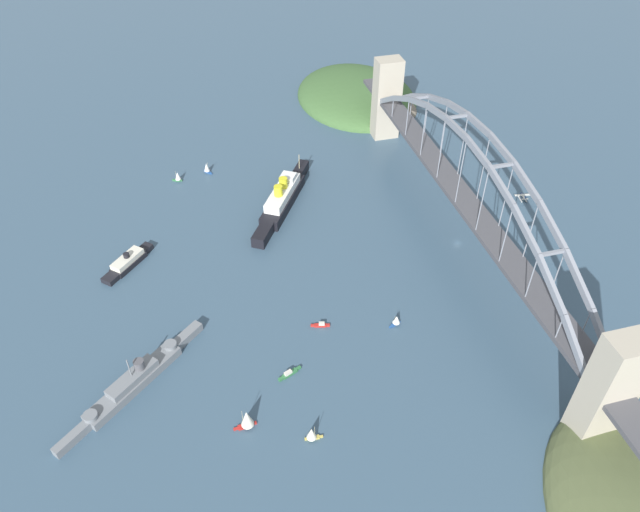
% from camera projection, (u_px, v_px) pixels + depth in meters
% --- Properties ---
extents(ground_plane, '(1400.00, 1400.00, 0.00)m').
position_uv_depth(ground_plane, '(458.00, 243.00, 332.33)').
color(ground_plane, '#385166').
extents(harbor_arch_bridge, '(309.03, 17.37, 68.86)m').
position_uv_depth(harbor_arch_bridge, '(466.00, 199.00, 312.45)').
color(harbor_arch_bridge, '#ADA38E').
rests_on(harbor_arch_bridge, ground).
extents(headland_east_shore, '(114.81, 91.06, 27.88)m').
position_uv_depth(headland_east_shore, '(358.00, 98.00, 466.57)').
color(headland_east_shore, '#3D6033').
rests_on(headland_east_shore, ground).
extents(ocean_liner, '(76.37, 50.32, 18.16)m').
position_uv_depth(ocean_liner, '(283.00, 198.00, 355.37)').
color(ocean_liner, black).
rests_on(ocean_liner, ground).
extents(naval_cruiser, '(57.31, 64.80, 17.70)m').
position_uv_depth(naval_cruiser, '(135.00, 381.00, 256.97)').
color(naval_cruiser, slate).
rests_on(naval_cruiser, ground).
extents(harbor_ferry_steamer, '(29.65, 27.94, 8.21)m').
position_uv_depth(harbor_ferry_steamer, '(128.00, 262.00, 316.38)').
color(harbor_ferry_steamer, black).
rests_on(harbor_ferry_steamer, ground).
extents(seaplane_taxiing_near_bridge, '(7.18, 10.43, 4.51)m').
position_uv_depth(seaplane_taxiing_near_bridge, '(523.00, 197.00, 362.56)').
color(seaplane_taxiing_near_bridge, '#B7B7B2').
rests_on(seaplane_taxiing_near_bridge, ground).
extents(small_boat_0, '(5.80, 9.80, 11.09)m').
position_uv_depth(small_boat_0, '(247.00, 418.00, 240.39)').
color(small_boat_0, '#B2231E').
rests_on(small_boat_0, ground).
extents(small_boat_1, '(4.58, 6.34, 7.44)m').
position_uv_depth(small_boat_1, '(178.00, 176.00, 376.66)').
color(small_boat_1, '#2D6B3D').
rests_on(small_boat_1, ground).
extents(small_boat_2, '(5.98, 11.45, 2.55)m').
position_uv_depth(small_boat_2, '(289.00, 373.00, 262.72)').
color(small_boat_2, '#2D6B3D').
rests_on(small_boat_2, ground).
extents(small_boat_3, '(6.03, 5.58, 7.72)m').
position_uv_depth(small_boat_3, '(207.00, 168.00, 384.09)').
color(small_boat_3, '#234C8C').
rests_on(small_boat_3, ground).
extents(small_boat_4, '(4.45, 7.59, 7.90)m').
position_uv_depth(small_boat_4, '(312.00, 433.00, 236.81)').
color(small_boat_4, gold).
rests_on(small_boat_4, ground).
extents(small_boat_5, '(3.33, 9.29, 2.45)m').
position_uv_depth(small_boat_5, '(321.00, 325.00, 284.58)').
color(small_boat_5, '#B2231E').
rests_on(small_boat_5, ground).
extents(small_boat_6, '(4.73, 6.50, 6.34)m').
position_uv_depth(small_boat_6, '(396.00, 320.00, 284.02)').
color(small_boat_6, '#234C8C').
rests_on(small_boat_6, ground).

